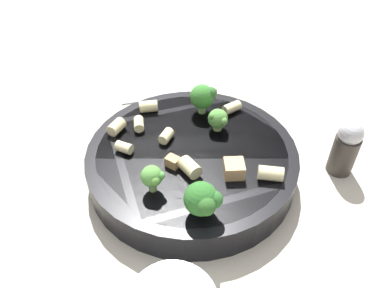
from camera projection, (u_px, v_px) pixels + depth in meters
The scene contains 18 objects.
ground_plane at pixel (192, 173), 0.50m from camera, with size 2.00×2.00×0.00m, color #BCB29E.
pasta_bowl at pixel (192, 160), 0.49m from camera, with size 0.27×0.27×0.04m.
broccoli_floret_0 at pixel (203, 96), 0.52m from camera, with size 0.04×0.04×0.04m.
broccoli_floret_1 at pixel (152, 177), 0.41m from camera, with size 0.03×0.03×0.03m.
broccoli_floret_2 at pixel (203, 200), 0.38m from camera, with size 0.04×0.04×0.04m.
broccoli_floret_3 at pixel (218, 119), 0.50m from camera, with size 0.03×0.03×0.03m.
rigatoni_0 at pixel (148, 106), 0.53m from camera, with size 0.02×0.02×0.03m, color beige.
rigatoni_1 at pixel (124, 147), 0.47m from camera, with size 0.01×0.01×0.02m, color beige.
rigatoni_2 at pixel (193, 168), 0.44m from camera, with size 0.02×0.02×0.03m, color beige.
rigatoni_3 at pixel (139, 124), 0.50m from camera, with size 0.01×0.01×0.02m, color beige.
rigatoni_4 at pixel (232, 108), 0.53m from camera, with size 0.01×0.01×0.03m, color beige.
rigatoni_5 at pixel (116, 127), 0.50m from camera, with size 0.02×0.02×0.02m, color beige.
rigatoni_6 at pixel (271, 173), 0.43m from camera, with size 0.02×0.02×0.03m, color beige.
rigatoni_7 at pixel (166, 136), 0.49m from camera, with size 0.01×0.01×0.02m, color beige.
chicken_chunk_0 at pixel (234, 169), 0.44m from camera, with size 0.02×0.02×0.02m, color tan.
chicken_chunk_1 at pixel (173, 162), 0.45m from camera, with size 0.02×0.01×0.01m, color tan.
pepper_shaker at pixel (346, 148), 0.48m from camera, with size 0.03×0.03×0.08m.
spoon at pixel (190, 91), 0.64m from camera, with size 0.17×0.08×0.01m.
Camera 1 is at (-0.02, 0.35, 0.36)m, focal length 35.00 mm.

